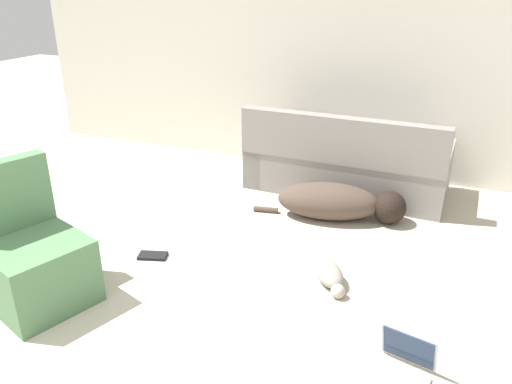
# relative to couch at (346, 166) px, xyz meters

# --- Properties ---
(wall_back) EXTENTS (7.26, 0.06, 2.46)m
(wall_back) POSITION_rel_couch_xyz_m (-0.48, 0.60, 0.96)
(wall_back) COLOR beige
(wall_back) RESTS_ON ground_plane
(couch) EXTENTS (2.01, 0.94, 0.86)m
(couch) POSITION_rel_couch_xyz_m (0.00, 0.00, 0.00)
(couch) COLOR gray
(couch) RESTS_ON ground_plane
(dog) EXTENTS (1.40, 0.60, 0.33)m
(dog) POSITION_rel_couch_xyz_m (0.09, -0.68, -0.11)
(dog) COLOR #4C3D33
(dog) RESTS_ON ground_plane
(cat) EXTENTS (0.35, 0.45, 0.15)m
(cat) POSITION_rel_couch_xyz_m (0.30, -1.75, -0.20)
(cat) COLOR gray
(cat) RESTS_ON ground_plane
(laptop_open) EXTENTS (0.37, 0.38, 0.26)m
(laptop_open) POSITION_rel_couch_xyz_m (0.91, -2.47, -0.19)
(laptop_open) COLOR #B7B7BC
(laptop_open) RESTS_ON ground_plane
(book_black) EXTENTS (0.25, 0.18, 0.02)m
(book_black) POSITION_rel_couch_xyz_m (-1.09, -1.93, -0.26)
(book_black) COLOR black
(book_black) RESTS_ON ground_plane
(side_chair) EXTENTS (0.81, 0.77, 0.95)m
(side_chair) POSITION_rel_couch_xyz_m (-1.51, -2.69, 0.04)
(side_chair) COLOR #4C754C
(side_chair) RESTS_ON ground_plane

